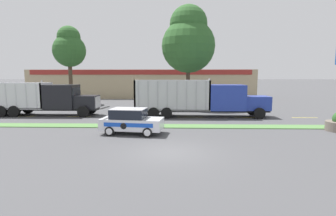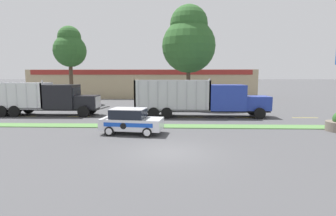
% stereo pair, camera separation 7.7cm
% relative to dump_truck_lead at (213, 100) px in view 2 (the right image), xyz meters
% --- Properties ---
extents(ground_plane, '(600.00, 600.00, 0.00)m').
position_rel_dump_truck_lead_xyz_m(ground_plane, '(-3.86, -11.99, -1.63)').
color(ground_plane, '#474749').
extents(grass_verge, '(120.00, 1.51, 0.06)m').
position_rel_dump_truck_lead_xyz_m(grass_verge, '(-3.86, -5.07, -1.60)').
color(grass_verge, '#517F42').
rests_on(grass_verge, ground_plane).
extents(centre_line_2, '(2.40, 0.14, 0.01)m').
position_rel_dump_truck_lead_xyz_m(centre_line_2, '(-18.34, -0.32, -1.62)').
color(centre_line_2, yellow).
rests_on(centre_line_2, ground_plane).
extents(centre_line_3, '(2.40, 0.14, 0.01)m').
position_rel_dump_truck_lead_xyz_m(centre_line_3, '(-12.94, -0.32, -1.62)').
color(centre_line_3, yellow).
rests_on(centre_line_3, ground_plane).
extents(centre_line_4, '(2.40, 0.14, 0.01)m').
position_rel_dump_truck_lead_xyz_m(centre_line_4, '(-7.54, -0.32, -1.62)').
color(centre_line_4, yellow).
rests_on(centre_line_4, ground_plane).
extents(centre_line_5, '(2.40, 0.14, 0.01)m').
position_rel_dump_truck_lead_xyz_m(centre_line_5, '(-2.14, -0.32, -1.62)').
color(centre_line_5, yellow).
rests_on(centre_line_5, ground_plane).
extents(centre_line_6, '(2.40, 0.14, 0.01)m').
position_rel_dump_truck_lead_xyz_m(centre_line_6, '(3.26, -0.32, -1.62)').
color(centre_line_6, yellow).
rests_on(centre_line_6, ground_plane).
extents(centre_line_7, '(2.40, 0.14, 0.01)m').
position_rel_dump_truck_lead_xyz_m(centre_line_7, '(8.66, -0.32, -1.62)').
color(centre_line_7, yellow).
rests_on(centre_line_7, ground_plane).
extents(dump_truck_lead, '(12.77, 2.75, 3.69)m').
position_rel_dump_truck_lead_xyz_m(dump_truck_lead, '(0.00, 0.00, 0.00)').
color(dump_truck_lead, black).
rests_on(dump_truck_lead, ground_plane).
extents(dump_truck_mid, '(10.94, 2.65, 3.49)m').
position_rel_dump_truck_lead_xyz_m(dump_truck_mid, '(-15.87, 0.35, -0.04)').
color(dump_truck_mid, black).
rests_on(dump_truck_mid, ground_plane).
extents(rally_car, '(4.32, 2.38, 1.76)m').
position_rel_dump_truck_lead_xyz_m(rally_car, '(-6.55, -7.66, -0.75)').
color(rally_car, silver).
rests_on(rally_car, ground_plane).
extents(store_building_backdrop, '(39.49, 12.10, 4.98)m').
position_rel_dump_truck_lead_xyz_m(store_building_backdrop, '(-9.71, 25.06, 0.87)').
color(store_building_backdrop, tan).
rests_on(store_building_backdrop, ground_plane).
extents(tree_behind_left, '(4.52, 4.52, 10.82)m').
position_rel_dump_truck_lead_xyz_m(tree_behind_left, '(-18.47, 11.68, 6.20)').
color(tree_behind_left, '#473828').
rests_on(tree_behind_left, ground_plane).
extents(tree_behind_centre, '(6.58, 6.58, 12.51)m').
position_rel_dump_truck_lead_xyz_m(tree_behind_centre, '(-2.02, 7.84, 6.60)').
color(tree_behind_centre, '#473828').
rests_on(tree_behind_centre, ground_plane).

